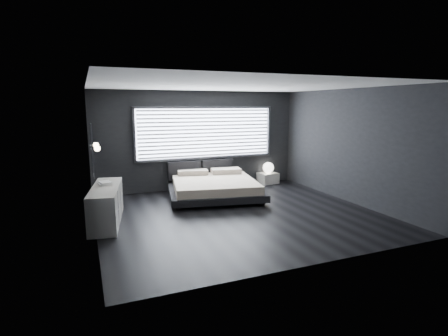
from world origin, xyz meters
name	(u,v)px	position (x,y,z in m)	size (l,w,h in m)	color
room	(239,152)	(0.00, 0.00, 1.40)	(6.04, 6.00, 2.80)	black
window	(206,133)	(0.20, 2.70, 1.61)	(4.14, 0.09, 1.52)	white
headboard	(201,169)	(0.01, 2.64, 0.57)	(1.96, 0.16, 0.52)	black
sconce_near	(97,148)	(-2.88, 0.05, 1.60)	(0.18, 0.11, 0.11)	silver
sconce_far	(96,145)	(-2.88, 0.65, 1.60)	(0.18, 0.11, 0.11)	silver
wall_art_upper	(92,138)	(-2.98, -0.55, 1.85)	(0.01, 0.48, 0.48)	#47474C
wall_art_lower	(93,163)	(-2.98, -0.30, 1.38)	(0.01, 0.48, 0.48)	#47474C
bed	(214,186)	(0.02, 1.59, 0.28)	(2.72, 2.64, 0.61)	black
nightstand	(268,178)	(2.14, 2.50, 0.16)	(0.56, 0.46, 0.33)	silver
orb_lamp	(268,168)	(2.15, 2.50, 0.49)	(0.33, 0.33, 0.33)	white
dresser	(107,205)	(-2.75, 0.50, 0.38)	(0.84, 1.95, 0.76)	silver
book_stack	(105,183)	(-2.75, 0.69, 0.79)	(0.29, 0.37, 0.07)	white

